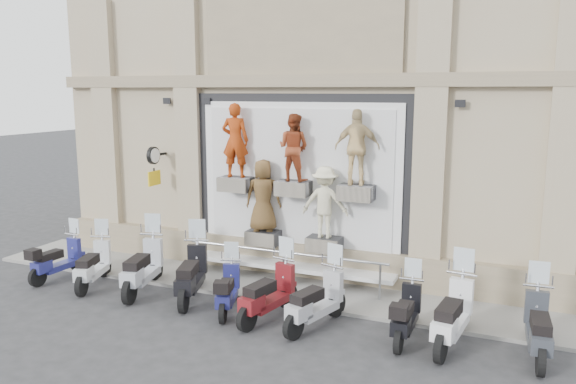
% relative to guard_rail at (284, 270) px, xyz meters
% --- Properties ---
extents(ground, '(90.00, 90.00, 0.00)m').
position_rel_guard_rail_xyz_m(ground, '(0.00, -2.00, -0.47)').
color(ground, '#2C2C2F').
rests_on(ground, ground).
extents(sidewalk, '(16.00, 2.20, 0.08)m').
position_rel_guard_rail_xyz_m(sidewalk, '(0.00, 0.10, -0.43)').
color(sidewalk, gray).
rests_on(sidewalk, ground).
extents(building, '(14.00, 8.60, 12.00)m').
position_rel_guard_rail_xyz_m(building, '(0.00, 5.00, 5.54)').
color(building, tan).
rests_on(building, ground).
extents(shop_vitrine, '(5.60, 0.83, 4.30)m').
position_rel_guard_rail_xyz_m(shop_vitrine, '(0.06, 0.74, 1.94)').
color(shop_vitrine, black).
rests_on(shop_vitrine, ground).
extents(guard_rail, '(5.06, 0.10, 0.93)m').
position_rel_guard_rail_xyz_m(guard_rail, '(0.00, 0.00, 0.00)').
color(guard_rail, '#9EA0A5').
rests_on(guard_rail, ground).
extents(clock_sign_bracket, '(0.10, 0.80, 1.02)m').
position_rel_guard_rail_xyz_m(clock_sign_bracket, '(-3.90, 0.47, 2.34)').
color(clock_sign_bracket, black).
rests_on(clock_sign_bracket, ground).
extents(scooter_a, '(0.60, 1.77, 1.42)m').
position_rel_guard_rail_xyz_m(scooter_a, '(-5.45, -1.50, 0.24)').
color(scooter_a, navy).
rests_on(scooter_a, ground).
extents(scooter_b, '(1.11, 1.94, 1.51)m').
position_rel_guard_rail_xyz_m(scooter_b, '(-4.26, -1.59, 0.29)').
color(scooter_b, silver).
rests_on(scooter_b, ground).
extents(scooter_c, '(1.12, 2.20, 1.72)m').
position_rel_guard_rail_xyz_m(scooter_c, '(-2.92, -1.45, 0.39)').
color(scooter_c, '#A6AAB4').
rests_on(scooter_c, ground).
extents(scooter_d, '(1.26, 2.17, 1.69)m').
position_rel_guard_rail_xyz_m(scooter_d, '(-1.62, -1.43, 0.38)').
color(scooter_d, black).
rests_on(scooter_d, ground).
extents(scooter_e, '(1.03, 1.76, 1.37)m').
position_rel_guard_rail_xyz_m(scooter_e, '(-0.54, -1.72, 0.22)').
color(scooter_e, navy).
rests_on(scooter_e, ground).
extents(scooter_f, '(0.95, 2.04, 1.59)m').
position_rel_guard_rail_xyz_m(scooter_f, '(0.42, -1.76, 0.33)').
color(scooter_f, '#601014').
rests_on(scooter_f, ground).
extents(scooter_g, '(1.09, 2.01, 1.57)m').
position_rel_guard_rail_xyz_m(scooter_g, '(1.45, -1.76, 0.32)').
color(scooter_g, '#9FA0A6').
rests_on(scooter_g, ground).
extents(scooter_h, '(0.52, 1.76, 1.42)m').
position_rel_guard_rail_xyz_m(scooter_h, '(3.19, -1.61, 0.25)').
color(scooter_h, black).
rests_on(scooter_h, ground).
extents(scooter_i, '(0.85, 2.14, 1.69)m').
position_rel_guard_rail_xyz_m(scooter_i, '(4.02, -1.55, 0.38)').
color(scooter_i, white).
rests_on(scooter_i, ground).
extents(scooter_j, '(0.69, 1.96, 1.56)m').
position_rel_guard_rail_xyz_m(scooter_j, '(5.46, -1.42, 0.32)').
color(scooter_j, '#2C2F36').
rests_on(scooter_j, ground).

